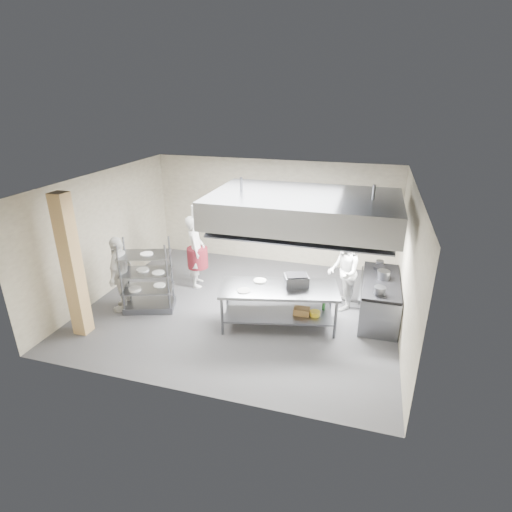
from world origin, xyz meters
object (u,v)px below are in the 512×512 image
(chef_head, at_px, (196,251))
(stockpot, at_px, (383,275))
(chef_plating, at_px, (121,274))
(chef_line, at_px, (343,272))
(cooking_range, at_px, (379,299))
(pass_rack, at_px, (147,276))
(griddle, at_px, (296,281))
(island, at_px, (278,306))

(chef_head, distance_m, stockpot, 4.60)
(chef_plating, height_order, stockpot, chef_plating)
(chef_line, bearing_deg, chef_plating, -83.37)
(chef_head, bearing_deg, stockpot, -113.87)
(chef_head, height_order, chef_line, chef_head)
(chef_line, bearing_deg, cooking_range, 66.68)
(pass_rack, xyz_separation_m, stockpot, (5.16, 1.21, 0.15))
(chef_head, bearing_deg, cooking_range, -114.84)
(griddle, height_order, stockpot, griddle)
(cooking_range, distance_m, griddle, 2.03)
(griddle, distance_m, stockpot, 1.99)
(island, height_order, stockpot, stockpot)
(island, height_order, cooking_range, island)
(chef_plating, bearing_deg, cooking_range, 91.33)
(cooking_range, xyz_separation_m, griddle, (-1.75, -0.82, 0.61))
(island, bearing_deg, chef_line, 31.34)
(chef_line, bearing_deg, stockpot, 71.91)
(island, distance_m, stockpot, 2.42)
(island, bearing_deg, cooking_range, 12.89)
(griddle, bearing_deg, cooking_range, 3.84)
(chef_plating, height_order, griddle, chef_plating)
(chef_line, height_order, chef_plating, chef_line)
(chef_plating, bearing_deg, stockpot, 92.01)
(chef_line, bearing_deg, chef_head, -102.62)
(island, relative_size, pass_rack, 1.47)
(chef_head, distance_m, chef_plating, 1.98)
(pass_rack, distance_m, chef_plating, 0.59)
(griddle, bearing_deg, chef_plating, 165.44)
(chef_line, distance_m, griddle, 1.37)
(cooking_range, distance_m, chef_plating, 5.86)
(island, xyz_separation_m, chef_head, (-2.49, 1.34, 0.49))
(chef_line, bearing_deg, pass_rack, -83.26)
(cooking_range, bearing_deg, pass_rack, -167.60)
(pass_rack, xyz_separation_m, chef_plating, (-0.57, -0.16, 0.05))
(chef_line, relative_size, chef_plating, 1.01)
(cooking_range, height_order, griddle, griddle)
(chef_line, distance_m, stockpot, 0.89)
(chef_line, bearing_deg, island, -56.30)
(island, relative_size, chef_plating, 1.39)
(cooking_range, distance_m, chef_head, 4.61)
(griddle, bearing_deg, stockpot, 5.55)
(chef_plating, distance_m, stockpot, 5.89)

